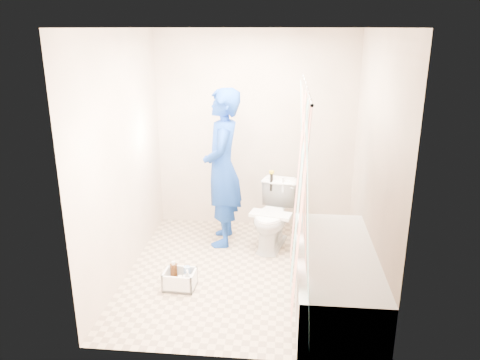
# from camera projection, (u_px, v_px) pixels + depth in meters

# --- Properties ---
(floor) EXTENTS (2.60, 2.60, 0.00)m
(floor) POSITION_uv_depth(u_px,v_px,m) (245.00, 273.00, 4.80)
(floor) COLOR tan
(floor) RESTS_ON ground
(ceiling) EXTENTS (2.40, 2.60, 0.02)m
(ceiling) POSITION_uv_depth(u_px,v_px,m) (246.00, 28.00, 4.06)
(ceiling) COLOR white
(ceiling) RESTS_ON wall_back
(wall_back) EXTENTS (2.40, 0.02, 2.40)m
(wall_back) POSITION_uv_depth(u_px,v_px,m) (255.00, 132.00, 5.66)
(wall_back) COLOR beige
(wall_back) RESTS_ON ground
(wall_front) EXTENTS (2.40, 0.02, 2.40)m
(wall_front) POSITION_uv_depth(u_px,v_px,m) (230.00, 212.00, 3.20)
(wall_front) COLOR beige
(wall_front) RESTS_ON ground
(wall_left) EXTENTS (0.02, 2.60, 2.40)m
(wall_left) POSITION_uv_depth(u_px,v_px,m) (123.00, 157.00, 4.54)
(wall_left) COLOR beige
(wall_left) RESTS_ON ground
(wall_right) EXTENTS (0.02, 2.60, 2.40)m
(wall_right) POSITION_uv_depth(u_px,v_px,m) (375.00, 164.00, 4.32)
(wall_right) COLOR beige
(wall_right) RESTS_ON ground
(bathtub) EXTENTS (0.70, 1.75, 0.50)m
(bathtub) POSITION_uv_depth(u_px,v_px,m) (335.00, 275.00, 4.24)
(bathtub) COLOR white
(bathtub) RESTS_ON ground
(curtain_rod) EXTENTS (0.02, 1.90, 0.02)m
(curtain_rod) POSITION_uv_depth(u_px,v_px,m) (306.00, 87.00, 3.75)
(curtain_rod) COLOR silver
(curtain_rod) RESTS_ON wall_back
(shower_curtain) EXTENTS (0.06, 1.75, 1.80)m
(shower_curtain) POSITION_uv_depth(u_px,v_px,m) (302.00, 196.00, 4.04)
(shower_curtain) COLOR silver
(shower_curtain) RESTS_ON curtain_rod
(toilet) EXTENTS (0.56, 0.79, 0.74)m
(toilet) POSITION_uv_depth(u_px,v_px,m) (273.00, 216.00, 5.29)
(toilet) COLOR white
(toilet) RESTS_ON ground
(tank_lid) EXTENTS (0.48, 0.29, 0.03)m
(tank_lid) POSITION_uv_depth(u_px,v_px,m) (271.00, 215.00, 5.17)
(tank_lid) COLOR white
(tank_lid) RESTS_ON toilet
(tank_internals) EXTENTS (0.18, 0.07, 0.24)m
(tank_internals) POSITION_uv_depth(u_px,v_px,m) (274.00, 181.00, 5.37)
(tank_internals) COLOR black
(tank_internals) RESTS_ON toilet
(plumber) EXTENTS (0.47, 0.68, 1.79)m
(plumber) POSITION_uv_depth(u_px,v_px,m) (222.00, 168.00, 5.25)
(plumber) COLOR #0F269B
(plumber) RESTS_ON ground
(cleaning_caddy) EXTENTS (0.31, 0.25, 0.23)m
(cleaning_caddy) POSITION_uv_depth(u_px,v_px,m) (181.00, 280.00, 4.50)
(cleaning_caddy) COLOR white
(cleaning_caddy) RESTS_ON ground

